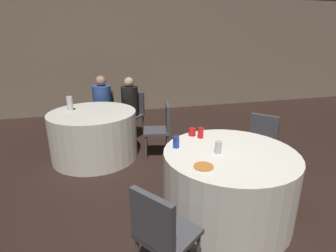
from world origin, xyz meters
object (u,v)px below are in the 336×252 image
soda_can_blue (176,142)px  soda_can_silver (218,147)px  chair_near_northeast (260,141)px  person_black_shirt (128,109)px  soda_can_red (201,133)px  bottle_far (70,103)px  table_near (228,185)px  person_blue_shirt (102,107)px  table_far (94,135)px  chair_near_southwest (161,230)px  chair_far_northeast (133,110)px  chair_far_north (104,109)px  chair_far_east (162,125)px  pizza_plate_near (204,167)px

soda_can_blue → soda_can_silver: 0.44m
chair_near_northeast → person_black_shirt: 2.44m
chair_near_northeast → soda_can_red: soda_can_red is taller
soda_can_silver → bottle_far: bottle_far is taller
table_near → bottle_far: bottle_far is taller
chair_near_northeast → person_blue_shirt: person_blue_shirt is taller
table_far → person_blue_shirt: size_ratio=1.14×
chair_near_southwest → person_blue_shirt: size_ratio=0.73×
table_far → person_black_shirt: bearing=47.4°
chair_far_northeast → person_black_shirt: person_black_shirt is taller
chair_far_north → chair_far_east: (0.86, -1.28, 0.00)m
chair_near_southwest → pizza_plate_near: bearing=93.3°
chair_far_north → soda_can_silver: 3.13m
soda_can_silver → person_blue_shirt: bearing=110.8°
chair_far_north → chair_far_east: size_ratio=1.00×
person_blue_shirt → pizza_plate_near: (0.80, -3.04, 0.17)m
soda_can_blue → soda_can_red: bearing=29.0°
soda_can_silver → table_far: bearing=123.2°
chair_near_northeast → bottle_far: bearing=21.6°
bottle_far → person_blue_shirt: bearing=56.2°
chair_far_north → chair_far_east: bearing=134.3°
chair_far_east → pizza_plate_near: 1.93m
person_black_shirt → soda_can_silver: (0.61, -2.55, 0.24)m
chair_near_northeast → soda_can_blue: bearing=68.6°
bottle_far → soda_can_silver: bearing=-52.9°
soda_can_blue → soda_can_silver: same height
chair_far_north → soda_can_blue: (0.67, -2.70, 0.30)m
chair_near_northeast → person_blue_shirt: size_ratio=0.73×
chair_far_northeast → soda_can_red: bearing=144.8°
chair_near_southwest → chair_far_east: bearing=130.0°
chair_far_north → chair_far_east: 1.54m
chair_far_east → soda_can_silver: (0.17, -1.66, 0.30)m
person_blue_shirt → pizza_plate_near: size_ratio=5.60×
person_blue_shirt → soda_can_blue: size_ratio=9.58×
table_near → pizza_plate_near: bearing=-148.5°
chair_far_east → person_blue_shirt: size_ratio=0.73×
soda_can_blue → chair_near_northeast: bearing=18.5°
chair_near_southwest → person_black_shirt: 3.20m
soda_can_blue → chair_near_southwest: bearing=-113.2°
table_near → person_black_shirt: size_ratio=1.17×
table_near → chair_far_east: 1.70m
table_far → chair_near_northeast: size_ratio=1.57×
chair_near_northeast → bottle_far: (-2.52, 1.37, 0.35)m
bottle_far → table_near: bearing=-50.8°
chair_far_east → soda_can_blue: bearing=-176.1°
table_far → bottle_far: bearing=151.4°
chair_near_northeast → bottle_far: bottle_far is taller
table_far → soda_can_silver: bearing=-56.8°
table_near → soda_can_silver: size_ratio=11.12×
table_far → chair_near_southwest: bearing=-79.2°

